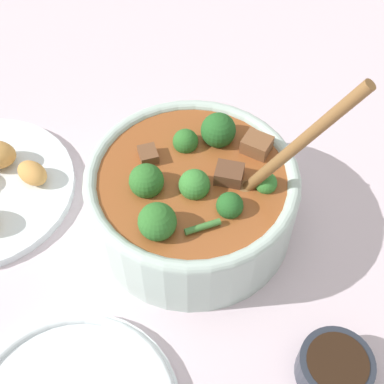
{
  "coord_description": "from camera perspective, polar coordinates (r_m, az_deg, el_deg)",
  "views": [
    {
      "loc": [
        0.06,
        0.36,
        0.55
      ],
      "look_at": [
        0.0,
        0.0,
        0.06
      ],
      "focal_mm": 50.0,
      "sensor_mm": 36.0,
      "label": 1
    }
  ],
  "objects": [
    {
      "name": "stew_bowl",
      "position": [
        0.61,
        0.05,
        -0.3
      ],
      "size": [
        0.27,
        0.24,
        0.25
      ],
      "color": "#B2C6BC",
      "rests_on": "ground_plane"
    },
    {
      "name": "condiment_bowl",
      "position": [
        0.57,
        14.97,
        -17.61
      ],
      "size": [
        0.07,
        0.07,
        0.04
      ],
      "color": "#232833",
      "rests_on": "ground_plane"
    },
    {
      "name": "ground_plane",
      "position": [
        0.66,
        0.0,
        -3.14
      ],
      "size": [
        4.0,
        4.0,
        0.0
      ],
      "primitive_type": "plane",
      "color": "silver"
    }
  ]
}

